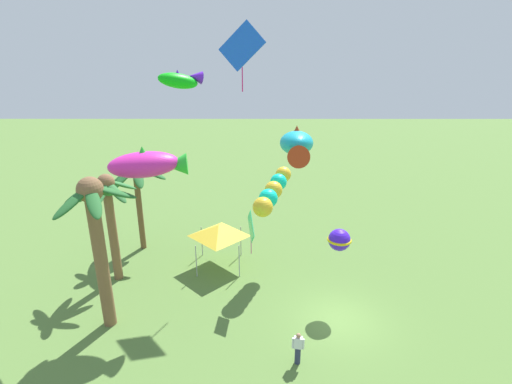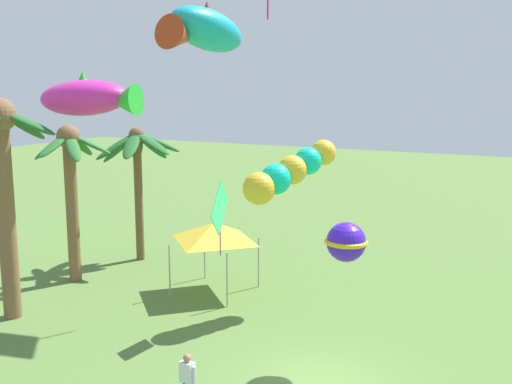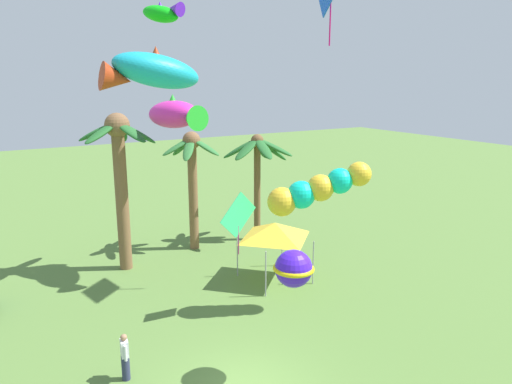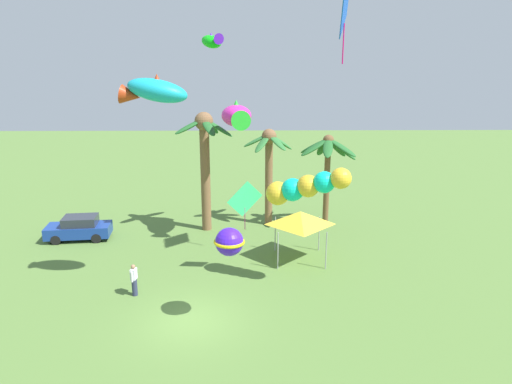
% 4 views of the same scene
% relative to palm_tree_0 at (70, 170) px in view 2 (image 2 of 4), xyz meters
% --- Properties ---
extents(ground_plane, '(120.00, 120.00, 0.00)m').
position_rel_palm_tree_0_xyz_m(ground_plane, '(-3.85, -12.69, -4.74)').
color(ground_plane, '#567A38').
extents(palm_tree_0, '(3.38, 3.28, 6.63)m').
position_rel_palm_tree_0_xyz_m(palm_tree_0, '(0.00, 0.00, 0.00)').
color(palm_tree_0, brown).
rests_on(palm_tree_0, ground).
extents(palm_tree_1, '(3.78, 3.76, 7.83)m').
position_rel_palm_tree_0_xyz_m(palm_tree_1, '(-4.19, -0.97, 0.73)').
color(palm_tree_1, brown).
rests_on(palm_tree_1, ground).
extents(palm_tree_2, '(3.94, 4.00, 6.30)m').
position_rel_palm_tree_0_xyz_m(palm_tree_2, '(3.88, -0.52, 0.20)').
color(palm_tree_2, brown).
rests_on(palm_tree_2, ground).
extents(spectator_0, '(0.28, 0.55, 1.59)m').
position_rel_palm_tree_0_xyz_m(spectator_0, '(-6.85, -10.22, -3.93)').
color(spectator_0, '#2D3351').
rests_on(spectator_0, ground).
extents(festival_tent, '(2.86, 2.86, 2.85)m').
position_rel_palm_tree_0_xyz_m(festival_tent, '(1.49, -6.05, -2.28)').
color(festival_tent, '#9E9EA3').
rests_on(festival_tent, ground).
extents(kite_diamond_0, '(1.80, 0.40, 2.55)m').
position_rel_palm_tree_0_xyz_m(kite_diamond_0, '(-1.56, -8.10, -0.59)').
color(kite_diamond_0, '#3DEC8F').
extents(kite_fish_1, '(2.24, 4.07, 1.64)m').
position_rel_palm_tree_0_xyz_m(kite_fish_1, '(-2.04, -3.07, 3.05)').
color(kite_fish_1, '#E329A6').
extents(kite_ball_3, '(1.81, 1.81, 1.17)m').
position_rel_palm_tree_0_xyz_m(kite_ball_3, '(-2.16, -12.75, -1.04)').
color(kite_ball_3, '#441AE2').
extents(kite_fish_4, '(3.10, 1.42, 1.45)m').
position_rel_palm_tree_0_xyz_m(kite_fish_4, '(-5.45, -9.98, 4.86)').
color(kite_fish_4, '#17A5BC').
extents(kite_tube_5, '(3.86, 2.39, 2.13)m').
position_rel_palm_tree_0_xyz_m(kite_tube_5, '(1.27, -9.33, 0.37)').
color(kite_tube_5, yellow).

